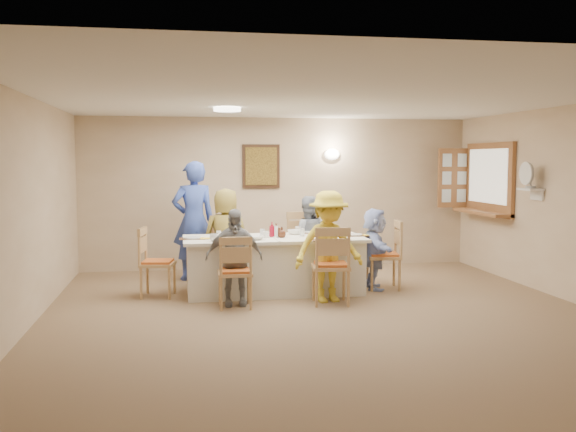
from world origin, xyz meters
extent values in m
plane|color=#7F6C4F|center=(0.00, 0.00, 0.00)|extent=(7.00, 7.00, 0.00)
plane|color=tan|center=(0.00, 3.50, 1.25)|extent=(6.50, 0.00, 6.50)
plane|color=tan|center=(0.00, -3.50, 1.25)|extent=(6.50, 0.00, 6.50)
plane|color=tan|center=(-3.25, 0.00, 1.25)|extent=(0.00, 7.00, 7.00)
plane|color=white|center=(0.00, 0.00, 2.50)|extent=(7.00, 7.00, 0.00)
cube|color=#311C11|center=(-0.30, 3.47, 1.70)|extent=(0.62, 0.04, 0.72)
cube|color=black|center=(-0.30, 3.45, 1.70)|extent=(0.52, 0.02, 0.62)
ellipsoid|color=white|center=(0.90, 3.44, 1.90)|extent=(0.26, 0.09, 0.18)
cylinder|color=white|center=(-1.00, 1.50, 2.47)|extent=(0.36, 0.36, 0.05)
cube|color=#945E35|center=(3.21, 2.40, 1.50)|extent=(0.06, 1.50, 1.15)
cube|color=#945E35|center=(3.09, 2.40, 0.97)|extent=(0.30, 1.50, 0.05)
cube|color=#945E35|center=(2.95, 3.16, 1.50)|extent=(0.55, 0.04, 1.00)
cube|color=white|center=(3.13, 1.05, 1.40)|extent=(0.22, 0.36, 0.03)
cube|color=silver|center=(-0.38, 1.46, 0.38)|extent=(2.44, 1.03, 0.76)
imported|color=olive|center=(-0.98, 2.14, 0.70)|extent=(0.83, 0.67, 1.40)
imported|color=gray|center=(0.22, 2.14, 0.64)|extent=(0.72, 0.61, 1.27)
imported|color=gray|center=(-0.98, 0.78, 0.60)|extent=(0.72, 0.32, 1.21)
imported|color=yellow|center=(0.22, 0.78, 0.71)|extent=(1.09, 0.83, 1.42)
imported|color=#AFC1FA|center=(1.04, 1.46, 0.57)|extent=(1.15, 0.65, 1.14)
imported|color=#3853BA|center=(-1.43, 2.61, 0.89)|extent=(0.82, 0.68, 1.79)
cube|color=#472B19|center=(-0.98, 1.04, 0.76)|extent=(0.37, 0.28, 0.01)
cylinder|color=white|center=(-0.98, 1.04, 0.77)|extent=(0.25, 0.25, 0.02)
cube|color=yellow|center=(-0.80, 0.99, 0.77)|extent=(0.13, 0.13, 0.01)
cube|color=#472B19|center=(0.22, 1.04, 0.76)|extent=(0.33, 0.25, 0.01)
cylinder|color=white|center=(0.22, 1.04, 0.77)|extent=(0.23, 0.23, 0.01)
cube|color=yellow|center=(0.40, 0.99, 0.77)|extent=(0.14, 0.14, 0.01)
cube|color=#472B19|center=(-0.98, 1.88, 0.76)|extent=(0.37, 0.27, 0.01)
cylinder|color=white|center=(-0.98, 1.88, 0.77)|extent=(0.25, 0.25, 0.02)
cube|color=yellow|center=(-0.80, 1.83, 0.77)|extent=(0.15, 0.15, 0.01)
cube|color=#472B19|center=(0.22, 1.88, 0.76)|extent=(0.37, 0.27, 0.01)
cylinder|color=white|center=(0.22, 1.88, 0.77)|extent=(0.23, 0.23, 0.01)
cube|color=yellow|center=(0.40, 1.83, 0.77)|extent=(0.14, 0.14, 0.01)
cube|color=#472B19|center=(-1.48, 1.46, 0.76)|extent=(0.33, 0.25, 0.01)
cylinder|color=white|center=(-1.48, 1.46, 0.77)|extent=(0.23, 0.23, 0.01)
cube|color=yellow|center=(-1.30, 1.41, 0.77)|extent=(0.15, 0.15, 0.01)
cube|color=#472B19|center=(0.74, 1.46, 0.76)|extent=(0.37, 0.28, 0.01)
cylinder|color=white|center=(0.74, 1.46, 0.77)|extent=(0.24, 0.24, 0.01)
cube|color=yellow|center=(0.92, 1.41, 0.77)|extent=(0.13, 0.13, 0.01)
imported|color=white|center=(-1.20, 1.13, 0.81)|extent=(0.21, 0.21, 0.10)
imported|color=white|center=(0.05, 1.98, 0.80)|extent=(0.10, 0.10, 0.08)
imported|color=white|center=(-0.66, 1.21, 0.79)|extent=(0.32, 0.32, 0.05)
imported|color=white|center=(-0.05, 1.75, 0.79)|extent=(0.34, 0.34, 0.06)
imported|color=#A80E25|center=(-0.41, 1.47, 0.86)|extent=(0.08, 0.08, 0.21)
imported|color=#482313|center=(-0.34, 1.52, 0.85)|extent=(0.13, 0.13, 0.18)
imported|color=#482313|center=(-0.29, 1.39, 0.83)|extent=(0.13, 0.13, 0.15)
cylinder|color=silver|center=(-0.53, 1.51, 0.82)|extent=(0.07, 0.07, 0.10)
camera|label=1|loc=(-1.65, -7.08, 1.80)|focal=40.00mm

